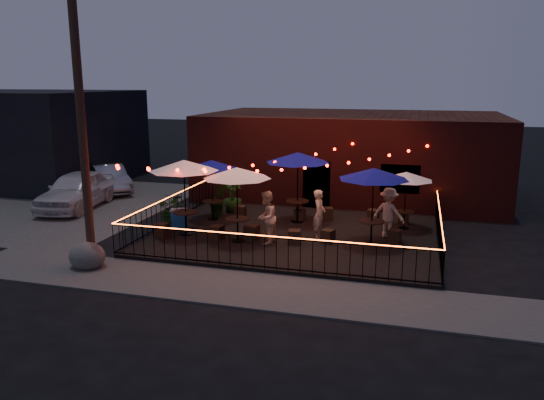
{
  "coord_description": "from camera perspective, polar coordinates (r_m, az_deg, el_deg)",
  "views": [
    {
      "loc": [
        4.16,
        -16.15,
        5.59
      ],
      "look_at": [
        -0.9,
        2.05,
        1.31
      ],
      "focal_mm": 35.0,
      "sensor_mm": 36.0,
      "label": 1
    }
  ],
  "objects": [
    {
      "name": "ground",
      "position": [
        17.59,
        1.03,
        -5.75
      ],
      "size": [
        110.0,
        110.0,
        0.0
      ],
      "primitive_type": "plane",
      "color": "black",
      "rests_on": "ground"
    },
    {
      "name": "patio",
      "position": [
        19.42,
        2.51,
        -3.73
      ],
      "size": [
        10.0,
        8.0,
        0.15
      ],
      "primitive_type": "cube",
      "color": "black",
      "rests_on": "ground"
    },
    {
      "name": "sidewalk",
      "position": [
        14.66,
        -2.2,
        -9.55
      ],
      "size": [
        18.0,
        2.5,
        0.05
      ],
      "primitive_type": "cube",
      "color": "#423F3D",
      "rests_on": "ground"
    },
    {
      "name": "parking_lot",
      "position": [
        26.43,
        -22.65,
        -0.41
      ],
      "size": [
        11.0,
        12.0,
        0.02
      ],
      "primitive_type": "cube",
      "color": "#423F3D",
      "rests_on": "ground"
    },
    {
      "name": "brick_building",
      "position": [
        26.58,
        8.58,
        4.87
      ],
      "size": [
        14.0,
        8.0,
        4.0
      ],
      "color": "#3D1310",
      "rests_on": "ground"
    },
    {
      "name": "background_building",
      "position": [
        33.66,
        -25.91,
        6.24
      ],
      "size": [
        12.0,
        9.0,
        5.0
      ],
      "primitive_type": "cube",
      "color": "black",
      "rests_on": "ground"
    },
    {
      "name": "utility_pole",
      "position": [
        16.66,
        -19.72,
        6.56
      ],
      "size": [
        0.26,
        0.26,
        8.0
      ],
      "primitive_type": "cylinder",
      "color": "#372016",
      "rests_on": "ground"
    },
    {
      "name": "fence_front",
      "position": [
        15.55,
        -0.82,
        -5.69
      ],
      "size": [
        10.0,
        0.04,
        1.04
      ],
      "color": "black",
      "rests_on": "patio"
    },
    {
      "name": "fence_left",
      "position": [
        20.92,
        -10.94,
        -1.08
      ],
      "size": [
        0.04,
        8.0,
        1.04
      ],
      "rotation": [
        0.0,
        0.0,
        1.57
      ],
      "color": "black",
      "rests_on": "patio"
    },
    {
      "name": "fence_right",
      "position": [
        18.83,
        17.54,
        -3.0
      ],
      "size": [
        0.04,
        8.0,
        1.04
      ],
      "rotation": [
        0.0,
        0.0,
        1.57
      ],
      "color": "black",
      "rests_on": "patio"
    },
    {
      "name": "festoon_lights",
      "position": [
        18.84,
        -0.62,
        3.39
      ],
      "size": [
        10.02,
        8.72,
        1.32
      ],
      "color": "#FF0A00",
      "rests_on": "ground"
    },
    {
      "name": "cafe_table_0",
      "position": [
        18.88,
        -9.47,
        3.57
      ],
      "size": [
        3.22,
        3.22,
        2.71
      ],
      "rotation": [
        0.0,
        0.0,
        -0.39
      ],
      "color": "black",
      "rests_on": "patio"
    },
    {
      "name": "cafe_table_1",
      "position": [
        20.91,
        -6.53,
        3.73
      ],
      "size": [
        2.78,
        2.78,
        2.39
      ],
      "rotation": [
        0.0,
        0.0,
        -0.35
      ],
      "color": "black",
      "rests_on": "patio"
    },
    {
      "name": "cafe_table_2",
      "position": [
        17.89,
        -3.8,
        2.82
      ],
      "size": [
        2.72,
        2.72,
        2.58
      ],
      "rotation": [
        0.0,
        0.0,
        0.18
      ],
      "color": "black",
      "rests_on": "patio"
    },
    {
      "name": "cafe_table_3",
      "position": [
        20.35,
        2.8,
        4.48
      ],
      "size": [
        2.55,
        2.55,
        2.75
      ],
      "rotation": [
        0.0,
        0.0,
        0.02
      ],
      "color": "black",
      "rests_on": "patio"
    },
    {
      "name": "cafe_table_4",
      "position": [
        17.81,
        10.89,
        2.68
      ],
      "size": [
        2.75,
        2.75,
        2.61
      ],
      "rotation": [
        0.0,
        0.0,
        -0.17
      ],
      "color": "black",
      "rests_on": "patio"
    },
    {
      "name": "cafe_table_5",
      "position": [
        20.1,
        14.27,
        2.42
      ],
      "size": [
        2.56,
        2.56,
        2.15
      ],
      "rotation": [
        0.0,
        0.0,
        0.41
      ],
      "color": "black",
      "rests_on": "patio"
    },
    {
      "name": "bistro_chair_0",
      "position": [
        19.15,
        -11.74,
        -3.21
      ],
      "size": [
        0.44,
        0.44,
        0.51
      ],
      "primitive_type": "cube",
      "rotation": [
        0.0,
        0.0,
        0.03
      ],
      "color": "black",
      "rests_on": "patio"
    },
    {
      "name": "bistro_chair_1",
      "position": [
        18.59,
        -5.95,
        -3.51
      ],
      "size": [
        0.47,
        0.47,
        0.5
      ],
      "primitive_type": "cube",
      "rotation": [
        0.0,
        0.0,
        3.02
      ],
      "color": "black",
      "rests_on": "patio"
    },
    {
      "name": "bistro_chair_2",
      "position": [
        22.08,
        -5.97,
        -0.97
      ],
      "size": [
        0.47,
        0.47,
        0.44
      ],
      "primitive_type": "cube",
      "rotation": [
        0.0,
        0.0,
        0.32
      ],
      "color": "black",
      "rests_on": "patio"
    },
    {
      "name": "bistro_chair_3",
      "position": [
        21.46,
        -3.42,
        -1.27
      ],
      "size": [
        0.42,
        0.42,
        0.48
      ],
      "primitive_type": "cube",
      "rotation": [
        0.0,
        0.0,
        3.19
      ],
      "color": "black",
      "rests_on": "patio"
    },
    {
      "name": "bistro_chair_4",
      "position": [
        18.45,
        -2.18,
        -3.54
      ],
      "size": [
        0.5,
        0.5,
        0.52
      ],
      "primitive_type": "cube",
      "rotation": [
        0.0,
        0.0,
        -0.17
      ],
      "color": "black",
      "rests_on": "patio"
    },
    {
      "name": "bistro_chair_5",
      "position": [
        18.03,
        2.41,
        -4.0
      ],
      "size": [
        0.46,
        0.46,
        0.48
      ],
      "primitive_type": "cube",
      "rotation": [
        0.0,
        0.0,
        3.28
      ],
      "color": "black",
      "rests_on": "patio"
    },
    {
      "name": "bistro_chair_6",
      "position": [
        20.98,
        3.01,
        -1.62
      ],
      "size": [
        0.42,
        0.42,
        0.46
      ],
      "primitive_type": "cube",
      "rotation": [
        0.0,
        0.0,
        -0.09
      ],
      "color": "black",
      "rests_on": "patio"
    },
    {
      "name": "bistro_chair_7",
      "position": [
        21.2,
        5.99,
        -1.48
      ],
      "size": [
        0.51,
        0.51,
        0.49
      ],
      "primitive_type": "cube",
      "rotation": [
        0.0,
        0.0,
        3.41
      ],
      "color": "black",
      "rests_on": "patio"
    },
    {
      "name": "bistro_chair_8",
      "position": [
        18.23,
        6.03,
        -3.9
      ],
      "size": [
        0.5,
        0.5,
        0.46
      ],
      "primitive_type": "cube",
      "rotation": [
        0.0,
        0.0,
        -0.34
      ],
      "color": "black",
      "rests_on": "patio"
    },
    {
      "name": "bistro_chair_9",
      "position": [
        18.53,
        13.03,
        -3.87
      ],
      "size": [
        0.47,
        0.47,
        0.48
      ],
      "primitive_type": "cube",
      "rotation": [
        0.0,
        0.0,
        2.94
      ],
      "color": "black",
      "rests_on": "patio"
    },
    {
      "name": "bistro_chair_10",
      "position": [
        21.22,
        10.82,
        -1.64
      ],
      "size": [
        0.48,
        0.48,
        0.48
      ],
      "primitive_type": "cube",
      "rotation": [
        0.0,
        0.0,
        -0.21
      ],
      "color": "black",
      "rests_on": "patio"
    },
    {
      "name": "bistro_chair_11",
      "position": [
        21.2,
        13.95,
        -1.89
      ],
      "size": [
        0.4,
        0.4,
        0.42
      ],
      "primitive_type": "cube",
      "rotation": [
        0.0,
        0.0,
        2.99
      ],
      "color": "black",
      "rests_on": "patio"
    },
    {
      "name": "patron_a",
      "position": [
        18.55,
        5.11,
        -1.54
      ],
      "size": [
        0.43,
        0.64,
        1.74
      ],
      "primitive_type": "imported",
      "rotation": [
        0.0,
        0.0,
        1.59
      ],
      "color": "tan",
      "rests_on": "patio"
    },
    {
      "name": "patron_b",
      "position": [
        17.89,
        -0.62,
        -1.9
      ],
      "size": [
        0.72,
        0.91,
        1.81
      ],
      "primitive_type": "imported",
      "rotation": [
        0.0,
        0.0,
        -1.61
      ],
      "color": "#CBB08A",
      "rests_on": "patio"
    },
    {
      "name": "patron_c",
      "position": [
        19.05,
        12.43,
        -1.35
      ],
      "size": [
        1.31,
        1.02,
        1.78
      ],
      "primitive_type": "imported",
      "rotation": [
        0.0,
        0.0,
        2.79
      ],
      "color": "tan",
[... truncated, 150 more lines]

